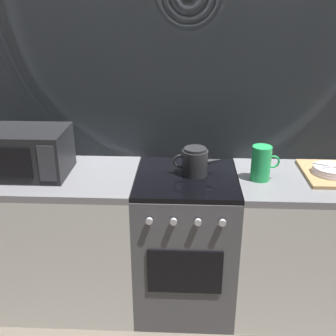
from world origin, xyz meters
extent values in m
plane|color=#6B6054|center=(0.00, 0.00, 0.00)|extent=(8.00, 8.00, 0.00)
cube|color=gray|center=(0.00, 0.33, 1.20)|extent=(3.60, 0.05, 2.40)
cube|color=#A8B2BC|center=(0.00, 0.30, 1.20)|extent=(3.58, 0.01, 2.39)
cube|color=silver|center=(-0.90, 0.00, 0.43)|extent=(1.20, 0.60, 0.86)
cube|color=gray|center=(-0.90, 0.00, 0.88)|extent=(1.20, 0.60, 0.04)
cube|color=#4C4C51|center=(0.00, 0.00, 0.43)|extent=(0.60, 0.60, 0.87)
cube|color=black|center=(0.00, 0.00, 0.89)|extent=(0.59, 0.59, 0.03)
cube|color=black|center=(0.00, -0.30, 0.45)|extent=(0.42, 0.01, 0.28)
cylinder|color=#B7B7BC|center=(-0.19, -0.32, 0.78)|extent=(0.04, 0.02, 0.04)
cylinder|color=#B7B7BC|center=(-0.06, -0.32, 0.78)|extent=(0.04, 0.02, 0.04)
cylinder|color=#B7B7BC|center=(0.06, -0.32, 0.78)|extent=(0.04, 0.02, 0.04)
cylinder|color=#B7B7BC|center=(0.19, -0.32, 0.78)|extent=(0.04, 0.02, 0.04)
cube|color=silver|center=(0.90, 0.00, 0.43)|extent=(1.20, 0.60, 0.86)
cube|color=black|center=(-0.92, 0.00, 1.04)|extent=(0.46, 0.34, 0.27)
cube|color=black|center=(-0.98, -0.17, 1.04)|extent=(0.28, 0.01, 0.17)
cube|color=#333338|center=(-0.76, -0.17, 1.04)|extent=(0.09, 0.01, 0.21)
cylinder|color=#262628|center=(0.05, 0.03, 0.98)|extent=(0.15, 0.15, 0.15)
cylinder|color=#262628|center=(0.05, 0.03, 1.06)|extent=(0.13, 0.13, 0.02)
cone|color=#262628|center=(0.16, 0.03, 0.99)|extent=(0.10, 0.04, 0.05)
torus|color=#262628|center=(-0.04, 0.03, 0.98)|extent=(0.08, 0.01, 0.08)
cylinder|color=green|center=(0.42, -0.02, 1.00)|extent=(0.11, 0.11, 0.20)
torus|color=green|center=(0.48, -0.02, 1.01)|extent=(0.08, 0.01, 0.08)
cube|color=tan|center=(0.84, 0.05, 0.91)|extent=(0.30, 0.40, 0.02)
cylinder|color=silver|center=(0.84, 0.03, 0.93)|extent=(0.22, 0.22, 0.01)
cylinder|color=silver|center=(0.84, 0.03, 0.94)|extent=(0.21, 0.21, 0.01)
cylinder|color=silver|center=(0.84, 0.03, 0.96)|extent=(0.21, 0.21, 0.01)
cylinder|color=silver|center=(0.86, 0.03, 0.97)|extent=(0.16, 0.07, 0.01)
cube|color=silver|center=(0.82, 0.04, 0.97)|extent=(0.16, 0.09, 0.00)
camera|label=1|loc=(-0.01, -2.19, 1.87)|focal=43.95mm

